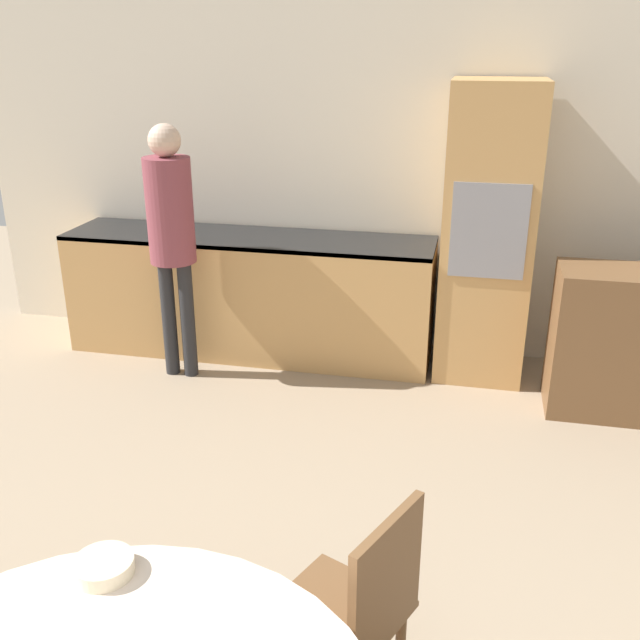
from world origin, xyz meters
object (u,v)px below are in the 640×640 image
(person_standing, at_px, (171,224))
(bowl_centre, at_px, (104,567))
(chair_far_right, at_px, (359,610))
(oven_unit, at_px, (487,235))

(person_standing, relative_size, bowl_centre, 9.88)
(chair_far_right, bearing_deg, person_standing, -122.26)
(chair_far_right, height_order, person_standing, person_standing)
(oven_unit, height_order, chair_far_right, oven_unit)
(person_standing, bearing_deg, oven_unit, 13.86)
(chair_far_right, height_order, bowl_centre, chair_far_right)
(oven_unit, height_order, bowl_centre, oven_unit)
(person_standing, bearing_deg, chair_far_right, -56.08)
(chair_far_right, distance_m, bowl_centre, 0.81)
(person_standing, distance_m, bowl_centre, 2.95)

